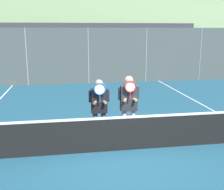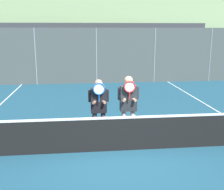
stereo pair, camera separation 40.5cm
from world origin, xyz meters
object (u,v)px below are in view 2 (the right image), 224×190
Objects in this scene: player_leftmost at (99,105)px; car_far_left at (16,64)px; car_center at (173,62)px; car_left_of_center at (100,63)px; player_center_left at (128,103)px.

car_far_left reaches higher than player_leftmost.
car_far_left is 1.14× the size of car_center.
car_far_left is 1.04× the size of car_left_of_center.
player_leftmost is 11.50m from car_far_left.
player_leftmost reaches higher than car_center.
car_left_of_center is (-0.01, 10.79, -0.15)m from player_center_left.
player_center_left is at bearing -4.33° from player_leftmost.
car_far_left is 5.24m from car_left_of_center.
player_leftmost is 0.38× the size of car_left_of_center.
player_leftmost is 0.36× the size of car_far_left.
car_left_of_center is at bearing -176.40° from car_center.
player_center_left is at bearing -89.94° from car_left_of_center.
car_left_of_center reaches higher than car_center.
car_far_left is (-5.25, 10.66, -0.17)m from player_center_left.
car_left_of_center is (5.24, 0.13, 0.01)m from car_far_left.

